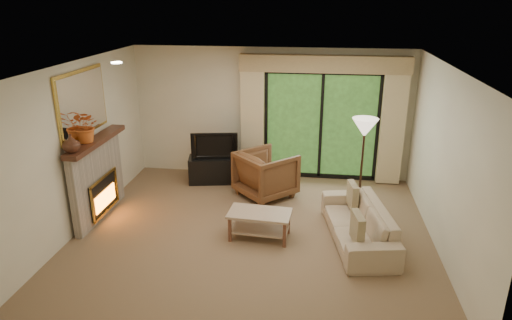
# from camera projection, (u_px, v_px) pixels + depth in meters

# --- Properties ---
(floor) EXTENTS (5.50, 5.50, 0.00)m
(floor) POSITION_uv_depth(u_px,v_px,m) (253.00, 232.00, 7.22)
(floor) COLOR #7E6246
(floor) RESTS_ON ground
(ceiling) EXTENTS (5.50, 5.50, 0.00)m
(ceiling) POSITION_uv_depth(u_px,v_px,m) (253.00, 66.00, 6.34)
(ceiling) COLOR silver
(ceiling) RESTS_ON ground
(wall_back) EXTENTS (5.00, 0.00, 5.00)m
(wall_back) POSITION_uv_depth(u_px,v_px,m) (271.00, 113.00, 9.11)
(wall_back) COLOR beige
(wall_back) RESTS_ON ground
(wall_front) EXTENTS (5.00, 0.00, 5.00)m
(wall_front) POSITION_uv_depth(u_px,v_px,m) (217.00, 237.00, 4.45)
(wall_front) COLOR beige
(wall_front) RESTS_ON ground
(wall_left) EXTENTS (0.00, 5.00, 5.00)m
(wall_left) POSITION_uv_depth(u_px,v_px,m) (80.00, 146.00, 7.14)
(wall_left) COLOR beige
(wall_left) RESTS_ON ground
(wall_right) EXTENTS (0.00, 5.00, 5.00)m
(wall_right) POSITION_uv_depth(u_px,v_px,m) (446.00, 163.00, 6.43)
(wall_right) COLOR beige
(wall_right) RESTS_ON ground
(fireplace) EXTENTS (0.24, 1.70, 1.37)m
(fireplace) POSITION_uv_depth(u_px,v_px,m) (97.00, 178.00, 7.52)
(fireplace) COLOR gray
(fireplace) RESTS_ON floor
(mirror) EXTENTS (0.07, 1.45, 1.02)m
(mirror) POSITION_uv_depth(u_px,v_px,m) (83.00, 103.00, 7.10)
(mirror) COLOR gold
(mirror) RESTS_ON wall_left
(sliding_door) EXTENTS (2.26, 0.10, 2.16)m
(sliding_door) POSITION_uv_depth(u_px,v_px,m) (321.00, 126.00, 9.00)
(sliding_door) COLOR black
(sliding_door) RESTS_ON floor
(curtain_left) EXTENTS (0.45, 0.18, 2.35)m
(curtain_left) POSITION_uv_depth(u_px,v_px,m) (253.00, 120.00, 9.04)
(curtain_left) COLOR #D2BC8D
(curtain_left) RESTS_ON floor
(curtain_right) EXTENTS (0.45, 0.18, 2.35)m
(curtain_right) POSITION_uv_depth(u_px,v_px,m) (393.00, 125.00, 8.69)
(curtain_right) COLOR #D2BC8D
(curtain_right) RESTS_ON floor
(cornice) EXTENTS (3.20, 0.24, 0.32)m
(cornice) POSITION_uv_depth(u_px,v_px,m) (324.00, 64.00, 8.50)
(cornice) COLOR tan
(cornice) RESTS_ON wall_back
(media_console) EXTENTS (1.10, 0.64, 0.52)m
(media_console) POSITION_uv_depth(u_px,v_px,m) (215.00, 169.00, 9.09)
(media_console) COLOR black
(media_console) RESTS_ON floor
(tv) EXTENTS (0.91, 0.28, 0.52)m
(tv) POSITION_uv_depth(u_px,v_px,m) (215.00, 145.00, 8.91)
(tv) COLOR black
(tv) RESTS_ON media_console
(armchair) EXTENTS (1.31, 1.31, 0.86)m
(armchair) POSITION_uv_depth(u_px,v_px,m) (266.00, 174.00, 8.39)
(armchair) COLOR brown
(armchair) RESTS_ON floor
(sofa) EXTENTS (1.10, 2.06, 0.57)m
(sofa) POSITION_uv_depth(u_px,v_px,m) (358.00, 223.00, 6.89)
(sofa) COLOR tan
(sofa) RESTS_ON floor
(pillow_near) EXTENTS (0.18, 0.42, 0.41)m
(pillow_near) POSITION_uv_depth(u_px,v_px,m) (357.00, 228.00, 6.30)
(pillow_near) COLOR brown
(pillow_near) RESTS_ON sofa
(pillow_far) EXTENTS (0.17, 0.40, 0.39)m
(pillow_far) POSITION_uv_depth(u_px,v_px,m) (352.00, 195.00, 7.35)
(pillow_far) COLOR brown
(pillow_far) RESTS_ON sofa
(coffee_table) EXTENTS (0.98, 0.58, 0.43)m
(coffee_table) POSITION_uv_depth(u_px,v_px,m) (260.00, 225.00, 6.99)
(coffee_table) COLOR tan
(coffee_table) RESTS_ON floor
(floor_lamp) EXTENTS (0.56, 0.56, 1.62)m
(floor_lamp) POSITION_uv_depth(u_px,v_px,m) (362.00, 165.00, 7.75)
(floor_lamp) COLOR beige
(floor_lamp) RESTS_ON floor
(vase) EXTENTS (0.27, 0.27, 0.27)m
(vase) POSITION_uv_depth(u_px,v_px,m) (71.00, 143.00, 6.62)
(vase) COLOR #422216
(vase) RESTS_ON fireplace
(branches) EXTENTS (0.56, 0.52, 0.52)m
(branches) POSITION_uv_depth(u_px,v_px,m) (86.00, 126.00, 7.01)
(branches) COLOR #D15E21
(branches) RESTS_ON fireplace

